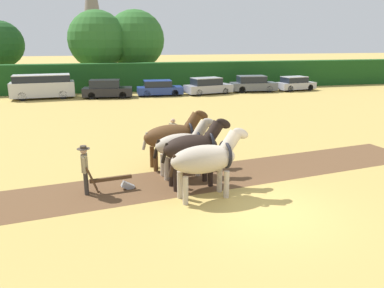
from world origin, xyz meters
TOP-DOWN VIEW (x-y plane):
  - ground_plane at (0.00, 0.00)m, footprint 240.00×240.00m
  - plowed_furrow_strip at (-6.23, 2.45)m, footprint 29.75×6.65m
  - hedgerow at (0.00, 28.96)m, footprint 61.20×1.74m
  - tree_left at (-14.40, 34.18)m, footprint 4.71×4.71m
  - tree_center_left at (-4.59, 33.39)m, footprint 6.25×6.25m
  - tree_center at (-0.42, 34.48)m, footprint 6.56×6.56m
  - church_spire at (-5.15, 71.84)m, footprint 3.27×3.27m
  - draft_horse_lead_left at (-1.49, 1.40)m, footprint 2.85×1.24m
  - draft_horse_lead_right at (-1.64, 2.51)m, footprint 2.67×1.19m
  - draft_horse_trail_left at (-1.79, 3.61)m, footprint 2.60×1.11m
  - draft_horse_trail_right at (-1.94, 4.72)m, footprint 2.88×1.27m
  - plow at (-4.39, 2.70)m, footprint 1.68×0.55m
  - farmer_at_plow at (-5.34, 2.67)m, footprint 0.42×0.66m
  - farmer_beside_team at (-1.56, 6.71)m, footprint 0.33×0.62m
  - parked_van at (-9.55, 25.53)m, footprint 5.46×2.44m
  - parked_car_left at (-4.07, 24.77)m, footprint 4.49×2.24m
  - parked_car_center_left at (0.68, 24.90)m, footprint 4.21×1.82m
  - parked_car_center at (5.35, 24.84)m, footprint 4.77×2.67m
  - parked_car_center_right at (10.19, 25.37)m, footprint 4.63×2.25m
  - parked_car_right at (14.78, 25.24)m, footprint 4.20×2.33m

SIDE VIEW (x-z plane):
  - ground_plane at x=0.00m, z-range 0.00..0.00m
  - plowed_furrow_strip at x=-6.23m, z-range 0.00..0.01m
  - plow at x=-4.39m, z-range -0.24..0.88m
  - parked_car_center_left at x=0.68m, z-range -0.03..1.40m
  - parked_car_right at x=14.78m, z-range -0.02..1.40m
  - parked_car_center at x=5.35m, z-range -0.04..1.53m
  - parked_car_left at x=-4.07m, z-range -0.04..1.56m
  - parked_car_center_right at x=10.19m, z-range -0.03..1.56m
  - farmer_beside_team at x=-1.56m, z-range 0.12..1.71m
  - farmer_at_plow at x=-5.34m, z-range 0.14..1.82m
  - parked_van at x=-9.55m, z-range 0.04..2.14m
  - draft_horse_trail_left at x=-1.79m, z-range 0.12..2.37m
  - draft_horse_trail_right at x=-1.94m, z-range 0.13..2.47m
  - draft_horse_lead_left at x=-1.49m, z-range 0.16..2.51m
  - hedgerow at x=0.00m, z-range 0.00..2.78m
  - draft_horse_lead_right at x=-1.64m, z-range 0.19..2.64m
  - tree_left at x=-14.40m, z-range 1.11..8.08m
  - tree_center_left at x=-4.59m, z-range 0.94..9.08m
  - tree_center at x=-0.42m, z-range 0.87..9.18m
  - church_spire at x=-5.15m, z-range 0.49..21.71m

